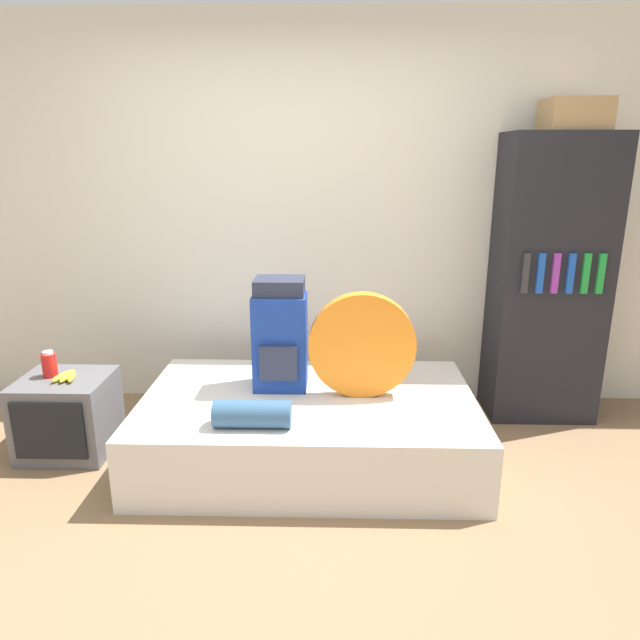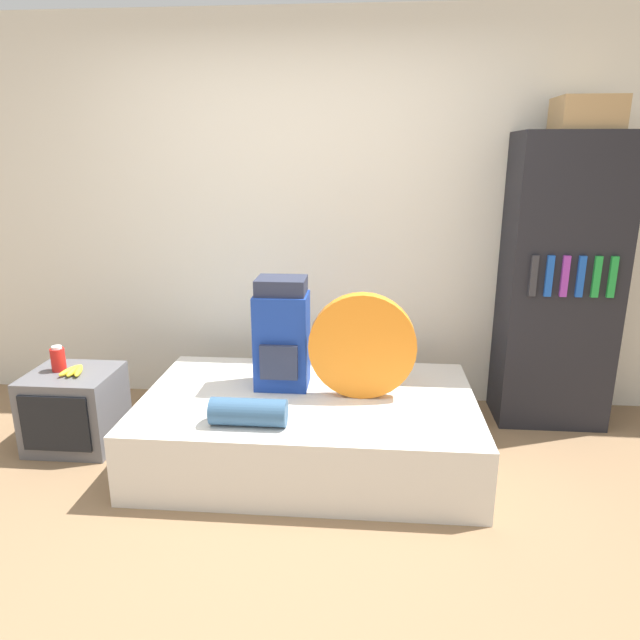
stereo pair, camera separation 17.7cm
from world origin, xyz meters
name	(u,v)px [view 1 (the left image)]	position (x,y,z in m)	size (l,w,h in m)	color
ground_plane	(274,552)	(0.00, 0.00, 0.00)	(16.00, 16.00, 0.00)	#846647
wall_back	(296,217)	(0.00, 1.76, 1.30)	(8.00, 0.05, 2.60)	silver
bed	(309,427)	(0.12, 0.84, 0.19)	(1.88, 1.17, 0.39)	silver
backpack	(280,335)	(-0.05, 0.98, 0.70)	(0.31, 0.28, 0.65)	navy
tent_bag	(362,345)	(0.42, 0.86, 0.69)	(0.60, 0.09, 0.60)	orange
sleeping_roll	(252,414)	(-0.15, 0.45, 0.46)	(0.39, 0.14, 0.14)	#33567A
television	(68,415)	(-1.31, 0.88, 0.23)	(0.50, 0.47, 0.46)	#5B5B60
canister	(49,364)	(-1.39, 0.91, 0.54)	(0.08, 0.08, 0.15)	red
banana_bunch	(67,376)	(-1.27, 0.87, 0.48)	(0.14, 0.18, 0.04)	yellow
bookshelf	(548,281)	(1.65, 1.50, 0.92)	(0.68, 0.44, 1.84)	black
cardboard_box	(575,114)	(1.69, 1.49, 1.94)	(0.36, 0.31, 0.19)	#A88456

